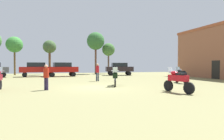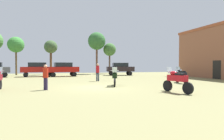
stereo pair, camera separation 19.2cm
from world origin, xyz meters
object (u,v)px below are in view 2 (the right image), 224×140
at_px(car_2, 63,68).
at_px(person_1, 98,71).
at_px(tree_2, 16,45).
at_px(tree_4, 110,50).
at_px(car_4, 120,68).
at_px(person_2, 46,75).
at_px(motorcycle_8, 115,77).
at_px(tree_1, 97,41).
at_px(motorcycle_3, 181,75).
at_px(car_1, 37,68).
at_px(tree_5, 51,48).
at_px(motorcycle_6, 177,80).

bearing_deg(car_2, person_1, -170.20).
height_order(car_2, tree_2, tree_2).
distance_m(car_2, tree_4, 11.68).
xyz_separation_m(car_2, tree_4, (8.76, 6.94, 3.39)).
height_order(car_4, person_2, car_4).
distance_m(motorcycle_8, tree_1, 21.11).
distance_m(motorcycle_3, tree_1, 20.82).
bearing_deg(car_1, person_1, -153.20).
distance_m(motorcycle_8, tree_2, 23.17).
bearing_deg(motorcycle_8, person_1, -67.38).
bearing_deg(tree_5, motorcycle_3, -57.98).
relative_size(tree_1, tree_4, 1.32).
xyz_separation_m(person_1, tree_2, (-10.67, 15.20, 3.90)).
bearing_deg(car_4, motorcycle_8, 168.65).
relative_size(motorcycle_8, car_2, 0.45).
distance_m(person_1, tree_1, 16.63).
bearing_deg(motorcycle_8, tree_1, -79.65).
xyz_separation_m(person_2, tree_2, (-6.09, 20.97, 3.98)).
bearing_deg(motorcycle_6, car_1, 103.90).
bearing_deg(car_1, tree_1, -67.29).
height_order(tree_4, tree_5, tree_5).
bearing_deg(tree_2, person_1, -54.95).
bearing_deg(motorcycle_3, person_2, -162.39).
relative_size(person_1, tree_4, 0.31).
height_order(car_2, person_2, car_2).
bearing_deg(motorcycle_6, tree_2, 105.67).
bearing_deg(motorcycle_8, car_2, -57.63).
relative_size(tree_2, tree_5, 1.07).
height_order(car_2, tree_4, tree_4).
bearing_deg(person_1, tree_4, -106.52).
distance_m(motorcycle_8, person_1, 4.72).
bearing_deg(person_2, motorcycle_8, 54.77).
bearing_deg(tree_2, motorcycle_3, -47.88).
xyz_separation_m(motorcycle_6, car_2, (-6.22, 18.14, 0.43)).
xyz_separation_m(motorcycle_6, person_2, (-7.54, 3.30, 0.22)).
distance_m(motorcycle_3, tree_2, 26.43).
bearing_deg(motorcycle_3, person_1, 158.25).
xyz_separation_m(car_2, car_4, (8.89, 0.74, 0.00)).
xyz_separation_m(motorcycle_3, car_4, (-1.21, 13.96, 0.44)).
relative_size(car_1, person_2, 2.72).
distance_m(motorcycle_3, motorcycle_6, 6.26).
height_order(motorcycle_8, person_2, person_2).
distance_m(person_1, person_2, 7.37).
distance_m(car_1, tree_4, 14.25).
height_order(person_1, person_2, person_1).
relative_size(motorcycle_6, tree_1, 0.28).
height_order(car_1, tree_2, tree_2).
height_order(tree_1, tree_5, tree_1).
height_order(motorcycle_8, tree_2, tree_2).
relative_size(motorcycle_6, car_4, 0.48).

